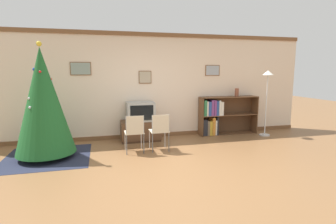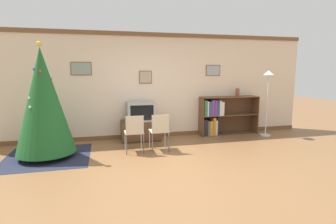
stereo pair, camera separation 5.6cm
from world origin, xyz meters
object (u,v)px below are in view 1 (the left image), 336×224
at_px(standing_lamp, 267,86).
at_px(tv_console, 141,130).
at_px(folding_chair_right, 160,130).
at_px(folding_chair_left, 135,131).
at_px(christmas_tree, 43,101).
at_px(vase, 237,92).
at_px(bookshelf, 218,116).
at_px(television, 140,111).

bearing_deg(standing_lamp, tv_console, 174.65).
bearing_deg(folding_chair_right, folding_chair_left, 180.00).
bearing_deg(tv_console, folding_chair_right, -74.49).
height_order(christmas_tree, folding_chair_right, christmas_tree).
bearing_deg(vase, christmas_tree, -168.59).
bearing_deg(bookshelf, folding_chair_left, -156.02).
bearing_deg(television, standing_lamp, -5.31).
distance_m(christmas_tree, vase, 4.82).
bearing_deg(bookshelf, television, -177.50).
xyz_separation_m(christmas_tree, folding_chair_left, (1.76, -0.13, -0.68)).
bearing_deg(tv_console, christmas_tree, -157.14).
bearing_deg(television, vase, 2.08).
xyz_separation_m(tv_console, television, (0.00, -0.00, 0.49)).
xyz_separation_m(christmas_tree, tv_console, (2.04, 0.86, -0.89)).
distance_m(folding_chair_left, bookshelf, 2.66).
xyz_separation_m(christmas_tree, vase, (4.73, 0.95, 0.01)).
xyz_separation_m(folding_chair_right, bookshelf, (1.88, 1.08, 0.04)).
bearing_deg(folding_chair_left, bookshelf, 23.98).
xyz_separation_m(tv_console, standing_lamp, (3.35, -0.31, 1.09)).
distance_m(bookshelf, standing_lamp, 1.51).
bearing_deg(christmas_tree, tv_console, 22.86).
bearing_deg(bookshelf, standing_lamp, -18.73).
bearing_deg(christmas_tree, television, 22.79).
relative_size(folding_chair_right, vase, 3.65).
bearing_deg(bookshelf, vase, 0.38).
xyz_separation_m(folding_chair_left, bookshelf, (2.43, 1.08, 0.04)).
xyz_separation_m(television, folding_chair_right, (0.27, -0.99, -0.27)).
relative_size(vase, standing_lamp, 0.13).
bearing_deg(vase, folding_chair_right, -155.81).
bearing_deg(television, christmas_tree, -157.21).
xyz_separation_m(tv_console, folding_chair_right, (0.27, -0.99, 0.22)).
xyz_separation_m(christmas_tree, folding_chair_right, (2.31, -0.13, -0.68)).
height_order(television, folding_chair_right, television).
relative_size(christmas_tree, folding_chair_left, 2.79).
distance_m(tv_console, television, 0.49).
relative_size(tv_console, bookshelf, 0.60).
bearing_deg(christmas_tree, bookshelf, 12.77).
height_order(christmas_tree, vase, christmas_tree).
distance_m(folding_chair_left, vase, 3.23).
relative_size(television, standing_lamp, 0.39).
bearing_deg(vase, standing_lamp, -31.69).
relative_size(folding_chair_left, standing_lamp, 0.47).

